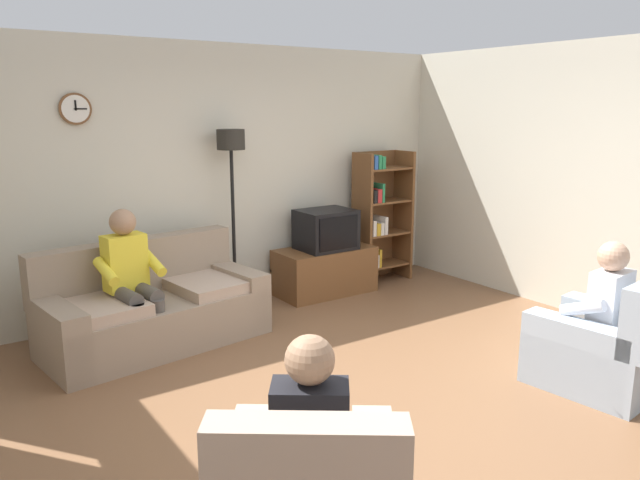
# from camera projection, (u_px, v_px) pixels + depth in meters

# --- Properties ---
(ground_plane) EXTENTS (12.00, 12.00, 0.00)m
(ground_plane) POSITION_uv_depth(u_px,v_px,m) (378.00, 392.00, 4.53)
(ground_plane) COLOR brown
(back_wall_assembly) EXTENTS (6.20, 0.17, 2.70)m
(back_wall_assembly) POSITION_uv_depth(u_px,v_px,m) (217.00, 177.00, 6.37)
(back_wall_assembly) COLOR beige
(back_wall_assembly) RESTS_ON ground_plane
(right_wall) EXTENTS (0.12, 5.80, 2.70)m
(right_wall) POSITION_uv_depth(u_px,v_px,m) (612.00, 184.00, 5.82)
(right_wall) COLOR beige
(right_wall) RESTS_ON ground_plane
(couch) EXTENTS (2.00, 1.12, 0.90)m
(couch) POSITION_uv_depth(u_px,v_px,m) (154.00, 310.00, 5.39)
(couch) COLOR gray
(couch) RESTS_ON ground_plane
(tv_stand) EXTENTS (1.10, 0.56, 0.52)m
(tv_stand) POSITION_uv_depth(u_px,v_px,m) (325.00, 271.00, 6.89)
(tv_stand) COLOR brown
(tv_stand) RESTS_ON ground_plane
(tv) EXTENTS (0.60, 0.49, 0.44)m
(tv) POSITION_uv_depth(u_px,v_px,m) (326.00, 230.00, 6.76)
(tv) COLOR black
(tv) RESTS_ON tv_stand
(bookshelf) EXTENTS (0.68, 0.36, 1.55)m
(bookshelf) POSITION_uv_depth(u_px,v_px,m) (378.00, 215.00, 7.29)
(bookshelf) COLOR brown
(bookshelf) RESTS_ON ground_plane
(floor_lamp) EXTENTS (0.28, 0.28, 1.85)m
(floor_lamp) POSITION_uv_depth(u_px,v_px,m) (232.00, 170.00, 6.12)
(floor_lamp) COLOR black
(floor_lamp) RESTS_ON ground_plane
(armchair_near_bookshelf) EXTENTS (0.90, 0.97, 0.90)m
(armchair_near_bookshelf) POSITION_uv_depth(u_px,v_px,m) (604.00, 350.00, 4.57)
(armchair_near_bookshelf) COLOR #9EADBC
(armchair_near_bookshelf) RESTS_ON ground_plane
(person_on_couch) EXTENTS (0.55, 0.57, 1.24)m
(person_on_couch) POSITION_uv_depth(u_px,v_px,m) (131.00, 274.00, 5.11)
(person_on_couch) COLOR yellow
(person_on_couch) RESTS_ON ground_plane
(person_in_left_armchair) EXTENTS (0.62, 0.64, 1.12)m
(person_in_left_armchair) POSITION_uv_depth(u_px,v_px,m) (311.00, 435.00, 2.79)
(person_in_left_armchair) COLOR black
(person_in_left_armchair) RESTS_ON ground_plane
(person_in_right_armchair) EXTENTS (0.55, 0.57, 1.12)m
(person_in_right_armchair) POSITION_uv_depth(u_px,v_px,m) (596.00, 307.00, 4.57)
(person_in_right_armchair) COLOR silver
(person_in_right_armchair) RESTS_ON ground_plane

